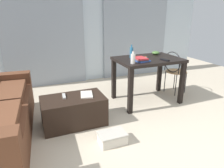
{
  "coord_description": "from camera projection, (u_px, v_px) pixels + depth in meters",
  "views": [
    {
      "loc": [
        -1.46,
        -1.38,
        1.57
      ],
      "look_at": [
        -0.23,
        1.58,
        0.44
      ],
      "focal_mm": 33.0,
      "sensor_mm": 36.0,
      "label": 1
    }
  ],
  "objects": [
    {
      "name": "bottle_far",
      "position": [
        133.0,
        58.0,
        3.19
      ],
      "size": [
        0.07,
        0.07,
        0.19
      ],
      "color": "beige",
      "rests_on": "craft_table"
    },
    {
      "name": "tv_remote_on_table",
      "position": [
        165.0,
        60.0,
        3.41
      ],
      "size": [
        0.08,
        0.17,
        0.02
      ],
      "primitive_type": "cube",
      "rotation": [
        0.0,
        0.0,
        0.2
      ],
      "color": "black",
      "rests_on": "craft_table"
    },
    {
      "name": "craft_table",
      "position": [
        148.0,
        65.0,
        3.62
      ],
      "size": [
        1.12,
        0.77,
        0.8
      ],
      "color": "black",
      "rests_on": "ground"
    },
    {
      "name": "shoebox",
      "position": [
        112.0,
        138.0,
        2.58
      ],
      "size": [
        0.34,
        0.24,
        0.14
      ],
      "color": "beige",
      "rests_on": "ground"
    },
    {
      "name": "curtains",
      "position": [
        94.0,
        28.0,
        4.64
      ],
      "size": [
        3.87,
        0.03,
        2.42
      ],
      "color": "#99A3AD",
      "rests_on": "ground"
    },
    {
      "name": "magazine",
      "position": [
        87.0,
        94.0,
        3.01
      ],
      "size": [
        0.22,
        0.3,
        0.02
      ],
      "primitive_type": "cube",
      "rotation": [
        0.0,
        0.0,
        -0.23
      ],
      "color": "silver",
      "rests_on": "coffee_table"
    },
    {
      "name": "wire_chair",
      "position": [
        174.0,
        68.0,
        4.04
      ],
      "size": [
        0.41,
        0.43,
        0.85
      ],
      "color": "#B7844C",
      "rests_on": "ground"
    },
    {
      "name": "coffee_table",
      "position": [
        74.0,
        111.0,
        2.99
      ],
      "size": [
        0.89,
        0.52,
        0.42
      ],
      "color": "black",
      "rests_on": "ground"
    },
    {
      "name": "book_stack",
      "position": [
        141.0,
        59.0,
        3.37
      ],
      "size": [
        0.26,
        0.3,
        0.06
      ],
      "color": "#33519E",
      "rests_on": "craft_table"
    },
    {
      "name": "bowl",
      "position": [
        156.0,
        53.0,
        3.87
      ],
      "size": [
        0.14,
        0.14,
        0.07
      ],
      "primitive_type": "ellipsoid",
      "color": "#477033",
      "rests_on": "craft_table"
    },
    {
      "name": "scissors",
      "position": [
        146.0,
        57.0,
        3.68
      ],
      "size": [
        0.07,
        0.1,
        0.0
      ],
      "color": "#9EA0A5",
      "rests_on": "craft_table"
    },
    {
      "name": "bottle_near",
      "position": [
        131.0,
        53.0,
        3.56
      ],
      "size": [
        0.06,
        0.06,
        0.23
      ],
      "color": "teal",
      "rests_on": "craft_table"
    },
    {
      "name": "ground_plane",
      "position": [
        133.0,
        114.0,
        3.33
      ],
      "size": [
        7.91,
        7.91,
        0.0
      ],
      "primitive_type": "plane",
      "color": "beige"
    },
    {
      "name": "tv_remote_primary",
      "position": [
        64.0,
        96.0,
        2.94
      ],
      "size": [
        0.06,
        0.18,
        0.02
      ],
      "primitive_type": "cube",
      "rotation": [
        0.0,
        0.0,
        -0.11
      ],
      "color": "#B7B7B2",
      "rests_on": "coffee_table"
    },
    {
      "name": "wall_back",
      "position": [
        93.0,
        23.0,
        4.67
      ],
      "size": [
        5.67,
        0.1,
        2.66
      ],
      "primitive_type": "cube",
      "color": "silver",
      "rests_on": "ground"
    }
  ]
}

